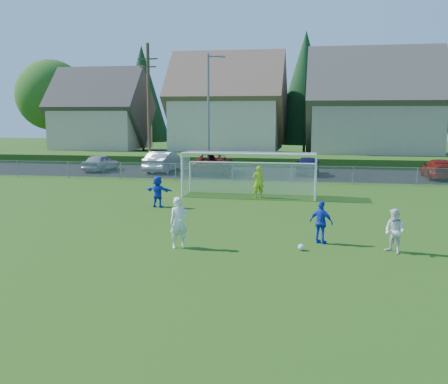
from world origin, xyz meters
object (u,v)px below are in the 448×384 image
at_px(soccer_ball, 301,247).
at_px(car_c, 213,163).
at_px(player_blue_b, 158,192).
at_px(player_white_a, 179,223).
at_px(soccer_goal, 250,167).
at_px(car_a, 101,163).
at_px(car_g, 439,169).
at_px(car_e, 308,165).
at_px(player_blue_a, 321,222).
at_px(goalkeeper, 258,182).
at_px(car_b, 165,162).
at_px(player_white_b, 395,231).

relative_size(soccer_ball, car_c, 0.04).
bearing_deg(player_blue_b, soccer_ball, 150.32).
relative_size(player_white_a, soccer_goal, 0.24).
bearing_deg(car_a, car_c, -176.50).
height_order(player_white_a, player_blue_b, player_white_a).
bearing_deg(player_white_a, car_g, 27.80).
distance_m(car_a, car_e, 16.52).
distance_m(player_blue_b, soccer_goal, 6.00).
relative_size(player_white_a, car_a, 0.44).
bearing_deg(soccer_goal, car_g, 40.23).
distance_m(player_blue_a, player_blue_b, 9.97).
bearing_deg(goalkeeper, car_a, -58.24).
height_order(player_blue_b, soccer_goal, soccer_goal).
bearing_deg(goalkeeper, soccer_goal, -64.81).
relative_size(car_c, car_g, 1.21).
bearing_deg(car_a, car_g, -176.98).
height_order(car_a, car_b, car_b).
relative_size(player_white_b, player_blue_b, 0.96).
xyz_separation_m(player_blue_b, car_b, (-4.31, 15.45, 0.04)).
distance_m(soccer_ball, car_c, 23.45).
height_order(car_c, soccer_goal, soccer_goal).
bearing_deg(car_g, car_c, -0.91).
bearing_deg(car_g, player_blue_b, 42.32).
relative_size(car_b, car_c, 0.85).
distance_m(goalkeeper, car_b, 14.59).
relative_size(player_blue_a, player_blue_b, 0.98).
xyz_separation_m(soccer_ball, player_white_a, (-4.17, -0.36, 0.77)).
bearing_deg(player_blue_a, car_g, -84.70).
distance_m(car_b, car_c, 4.00).
height_order(car_g, soccer_goal, soccer_goal).
xyz_separation_m(car_a, car_e, (16.51, 0.41, 0.04)).
height_order(player_white_b, player_blue_b, player_blue_b).
xyz_separation_m(car_a, car_g, (25.80, -0.32, 0.02)).
distance_m(player_blue_a, goalkeeper, 10.44).
bearing_deg(player_white_a, player_blue_a, -14.73).
bearing_deg(goalkeeper, player_white_a, 63.09).
distance_m(car_c, soccer_goal, 11.51).
bearing_deg(car_c, soccer_ball, 103.97).
distance_m(player_white_b, car_b, 26.72).
xyz_separation_m(player_blue_a, car_c, (-8.28, 21.05, 0.05)).
bearing_deg(car_c, goalkeeper, 108.55).
xyz_separation_m(player_white_b, soccer_goal, (-6.33, 11.30, 0.89)).
bearing_deg(car_c, car_e, 178.46).
bearing_deg(player_white_a, car_e, 48.86).
height_order(player_white_b, car_a, player_white_b).
distance_m(soccer_ball, goalkeeper, 11.35).
height_order(player_blue_a, soccer_goal, soccer_goal).
distance_m(car_c, car_e, 7.29).
xyz_separation_m(car_c, car_g, (16.56, -0.28, -0.11)).
distance_m(car_a, soccer_goal, 17.28).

